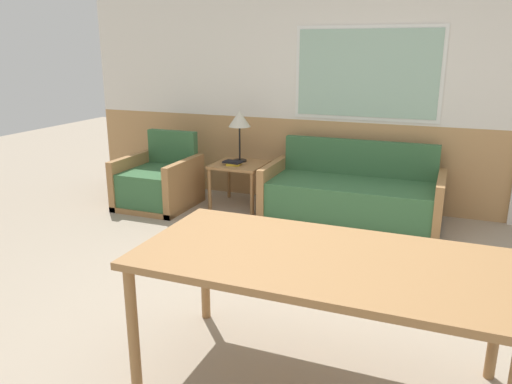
# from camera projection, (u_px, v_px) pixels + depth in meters

# --- Properties ---
(ground_plane) EXTENTS (16.00, 16.00, 0.00)m
(ground_plane) POSITION_uv_depth(u_px,v_px,m) (300.00, 312.00, 3.53)
(ground_plane) COLOR gray
(wall_back) EXTENTS (7.20, 0.09, 2.70)m
(wall_back) POSITION_uv_depth(u_px,v_px,m) (372.00, 89.00, 5.50)
(wall_back) COLOR tan
(wall_back) RESTS_ON ground_plane
(couch) EXTENTS (1.86, 0.83, 0.82)m
(couch) POSITION_uv_depth(u_px,v_px,m) (351.00, 197.00, 5.35)
(couch) COLOR #9E7042
(couch) RESTS_ON ground_plane
(armchair) EXTENTS (0.79, 0.83, 0.84)m
(armchair) POSITION_uv_depth(u_px,v_px,m) (159.00, 184.00, 5.84)
(armchair) COLOR #9E7042
(armchair) RESTS_ON ground_plane
(side_table) EXTENTS (0.58, 0.58, 0.51)m
(side_table) POSITION_uv_depth(u_px,v_px,m) (240.00, 170.00, 5.80)
(side_table) COLOR #9E7042
(side_table) RESTS_ON ground_plane
(table_lamp) EXTENTS (0.26, 0.26, 0.60)m
(table_lamp) POSITION_uv_depth(u_px,v_px,m) (239.00, 121.00, 5.75)
(table_lamp) COLOR black
(table_lamp) RESTS_ON side_table
(book_stack) EXTENTS (0.22, 0.16, 0.04)m
(book_stack) POSITION_uv_depth(u_px,v_px,m) (233.00, 163.00, 5.70)
(book_stack) COLOR gold
(book_stack) RESTS_ON side_table
(dining_table) EXTENTS (1.92, 0.95, 0.77)m
(dining_table) POSITION_uv_depth(u_px,v_px,m) (321.00, 268.00, 2.59)
(dining_table) COLOR #9E7042
(dining_table) RESTS_ON ground_plane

